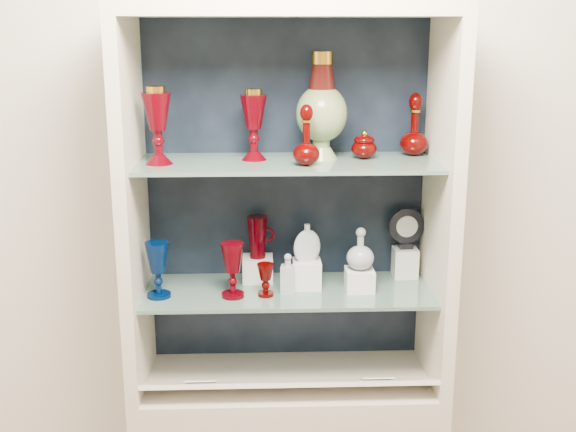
{
  "coord_description": "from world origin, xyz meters",
  "views": [
    {
      "loc": [
        -0.08,
        -0.64,
        1.88
      ],
      "look_at": [
        0.0,
        1.53,
        1.3
      ],
      "focal_mm": 45.0,
      "sensor_mm": 36.0,
      "label": 1
    }
  ],
  "objects_px": {
    "enamel_urn": "(322,106)",
    "ruby_goblet_small": "(266,280)",
    "pedestal_lamp_left": "(158,126)",
    "cameo_medallion": "(406,228)",
    "pedestal_lamp_right": "(254,125)",
    "ruby_decanter_a": "(306,131)",
    "clear_round_decanter": "(360,250)",
    "ruby_goblet_tall": "(233,270)",
    "cobalt_goblet": "(158,270)",
    "clear_square_bottle": "(288,273)",
    "ruby_decanter_b": "(415,123)",
    "lidded_bowl": "(364,144)",
    "ruby_pitcher": "(257,237)",
    "flat_flask": "(307,242)"
  },
  "relations": [
    {
      "from": "clear_round_decanter",
      "to": "clear_square_bottle",
      "type": "bearing_deg",
      "value": -177.29
    },
    {
      "from": "clear_round_decanter",
      "to": "pedestal_lamp_left",
      "type": "bearing_deg",
      "value": -178.7
    },
    {
      "from": "cameo_medallion",
      "to": "enamel_urn",
      "type": "bearing_deg",
      "value": -171.16
    },
    {
      "from": "pedestal_lamp_right",
      "to": "clear_round_decanter",
      "type": "relative_size",
      "value": 1.66
    },
    {
      "from": "clear_square_bottle",
      "to": "clear_round_decanter",
      "type": "height_order",
      "value": "clear_round_decanter"
    },
    {
      "from": "pedestal_lamp_right",
      "to": "clear_square_bottle",
      "type": "relative_size",
      "value": 1.7
    },
    {
      "from": "pedestal_lamp_left",
      "to": "lidded_bowl",
      "type": "distance_m",
      "value": 0.64
    },
    {
      "from": "ruby_decanter_a",
      "to": "ruby_goblet_tall",
      "type": "relative_size",
      "value": 1.16
    },
    {
      "from": "lidded_bowl",
      "to": "flat_flask",
      "type": "distance_m",
      "value": 0.36
    },
    {
      "from": "ruby_goblet_small",
      "to": "ruby_pitcher",
      "type": "xyz_separation_m",
      "value": [
        -0.02,
        0.15,
        0.1
      ]
    },
    {
      "from": "pedestal_lamp_left",
      "to": "enamel_urn",
      "type": "bearing_deg",
      "value": 8.33
    },
    {
      "from": "clear_square_bottle",
      "to": "pedestal_lamp_right",
      "type": "bearing_deg",
      "value": 151.07
    },
    {
      "from": "ruby_goblet_tall",
      "to": "ruby_goblet_small",
      "type": "relative_size",
      "value": 1.66
    },
    {
      "from": "pedestal_lamp_right",
      "to": "pedestal_lamp_left",
      "type": "bearing_deg",
      "value": -168.14
    },
    {
      "from": "pedestal_lamp_right",
      "to": "ruby_decanter_a",
      "type": "relative_size",
      "value": 1.07
    },
    {
      "from": "lidded_bowl",
      "to": "clear_square_bottle",
      "type": "height_order",
      "value": "lidded_bowl"
    },
    {
      "from": "cobalt_goblet",
      "to": "cameo_medallion",
      "type": "distance_m",
      "value": 0.83
    },
    {
      "from": "enamel_urn",
      "to": "ruby_goblet_small",
      "type": "height_order",
      "value": "enamel_urn"
    },
    {
      "from": "ruby_decanter_b",
      "to": "ruby_pitcher",
      "type": "xyz_separation_m",
      "value": [
        -0.51,
        0.0,
        -0.38
      ]
    },
    {
      "from": "cobalt_goblet",
      "to": "ruby_goblet_small",
      "type": "distance_m",
      "value": 0.34
    },
    {
      "from": "clear_round_decanter",
      "to": "ruby_goblet_tall",
      "type": "bearing_deg",
      "value": -173.8
    },
    {
      "from": "clear_square_bottle",
      "to": "cobalt_goblet",
      "type": "bearing_deg",
      "value": -176.49
    },
    {
      "from": "pedestal_lamp_right",
      "to": "clear_round_decanter",
      "type": "distance_m",
      "value": 0.52
    },
    {
      "from": "pedestal_lamp_right",
      "to": "flat_flask",
      "type": "distance_m",
      "value": 0.41
    },
    {
      "from": "ruby_goblet_tall",
      "to": "clear_round_decanter",
      "type": "bearing_deg",
      "value": 6.2
    },
    {
      "from": "pedestal_lamp_right",
      "to": "ruby_goblet_small",
      "type": "height_order",
      "value": "pedestal_lamp_right"
    },
    {
      "from": "pedestal_lamp_right",
      "to": "lidded_bowl",
      "type": "height_order",
      "value": "pedestal_lamp_right"
    },
    {
      "from": "cobalt_goblet",
      "to": "enamel_urn",
      "type": "bearing_deg",
      "value": 10.43
    },
    {
      "from": "ruby_goblet_small",
      "to": "clear_square_bottle",
      "type": "xyz_separation_m",
      "value": [
        0.07,
        0.03,
        0.01
      ]
    },
    {
      "from": "ruby_goblet_tall",
      "to": "clear_round_decanter",
      "type": "relative_size",
      "value": 1.33
    },
    {
      "from": "enamel_urn",
      "to": "flat_flask",
      "type": "distance_m",
      "value": 0.43
    },
    {
      "from": "pedestal_lamp_left",
      "to": "enamel_urn",
      "type": "xyz_separation_m",
      "value": [
        0.5,
        0.07,
        0.05
      ]
    },
    {
      "from": "pedestal_lamp_left",
      "to": "cameo_medallion",
      "type": "xyz_separation_m",
      "value": [
        0.79,
        0.14,
        -0.37
      ]
    },
    {
      "from": "pedestal_lamp_left",
      "to": "cameo_medallion",
      "type": "bearing_deg",
      "value": 10.02
    },
    {
      "from": "cameo_medallion",
      "to": "flat_flask",
      "type": "bearing_deg",
      "value": -168.91
    },
    {
      "from": "enamel_urn",
      "to": "ruby_goblet_tall",
      "type": "relative_size",
      "value": 1.88
    },
    {
      "from": "ruby_goblet_small",
      "to": "clear_round_decanter",
      "type": "bearing_deg",
      "value": 7.44
    },
    {
      "from": "ruby_decanter_b",
      "to": "cobalt_goblet",
      "type": "xyz_separation_m",
      "value": [
        -0.82,
        -0.14,
        -0.44
      ]
    },
    {
      "from": "enamel_urn",
      "to": "ruby_pitcher",
      "type": "bearing_deg",
      "value": 166.83
    },
    {
      "from": "enamel_urn",
      "to": "ruby_goblet_small",
      "type": "relative_size",
      "value": 3.12
    },
    {
      "from": "lidded_bowl",
      "to": "flat_flask",
      "type": "bearing_deg",
      "value": -173.49
    },
    {
      "from": "ruby_goblet_tall",
      "to": "cameo_medallion",
      "type": "xyz_separation_m",
      "value": [
        0.58,
        0.17,
        0.08
      ]
    },
    {
      "from": "pedestal_lamp_left",
      "to": "clear_square_bottle",
      "type": "bearing_deg",
      "value": 0.46
    },
    {
      "from": "ruby_goblet_tall",
      "to": "ruby_decanter_a",
      "type": "bearing_deg",
      "value": -2.57
    },
    {
      "from": "enamel_urn",
      "to": "flat_flask",
      "type": "xyz_separation_m",
      "value": [
        -0.04,
        -0.02,
        -0.43
      ]
    },
    {
      "from": "enamel_urn",
      "to": "cameo_medallion",
      "type": "xyz_separation_m",
      "value": [
        0.29,
        0.07,
        -0.41
      ]
    },
    {
      "from": "ruby_goblet_small",
      "to": "clear_square_bottle",
      "type": "distance_m",
      "value": 0.08
    },
    {
      "from": "ruby_goblet_small",
      "to": "ruby_pitcher",
      "type": "bearing_deg",
      "value": 99.71
    },
    {
      "from": "cobalt_goblet",
      "to": "clear_square_bottle",
      "type": "xyz_separation_m",
      "value": [
        0.41,
        0.02,
        -0.02
      ]
    },
    {
      "from": "ruby_pitcher",
      "to": "cobalt_goblet",
      "type": "bearing_deg",
      "value": -155.43
    }
  ]
}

